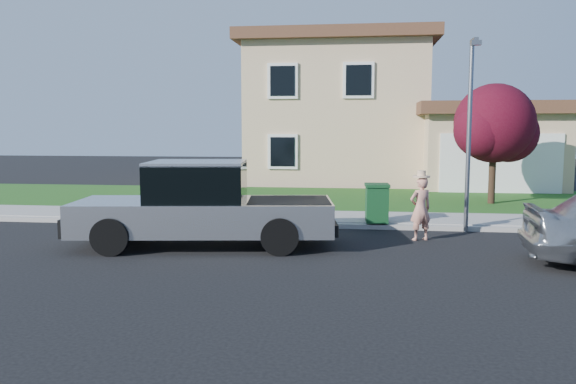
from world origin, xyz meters
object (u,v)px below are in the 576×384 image
at_px(pickup_truck, 203,207).
at_px(trash_bin, 377,203).
at_px(street_lamp, 470,124).
at_px(woman, 421,207).
at_px(ornamental_tree, 495,127).

distance_m(pickup_truck, trash_bin, 4.78).
bearing_deg(trash_bin, street_lamp, -13.45).
relative_size(pickup_truck, woman, 3.64).
relative_size(ornamental_tree, street_lamp, 0.84).
height_order(pickup_truck, woman, pickup_truck).
bearing_deg(pickup_truck, street_lamp, 14.39).
bearing_deg(trash_bin, ornamental_tree, 46.14).
xyz_separation_m(woman, trash_bin, (-0.94, 1.56, -0.11)).
xyz_separation_m(ornamental_tree, trash_bin, (-3.97, -4.61, -1.97)).
distance_m(woman, street_lamp, 2.56).
height_order(pickup_truck, trash_bin, pickup_truck).
bearing_deg(pickup_truck, woman, 7.34).
bearing_deg(ornamental_tree, pickup_truck, -136.41).
xyz_separation_m(trash_bin, street_lamp, (2.20, -0.40, 2.02)).
height_order(woman, ornamental_tree, ornamental_tree).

